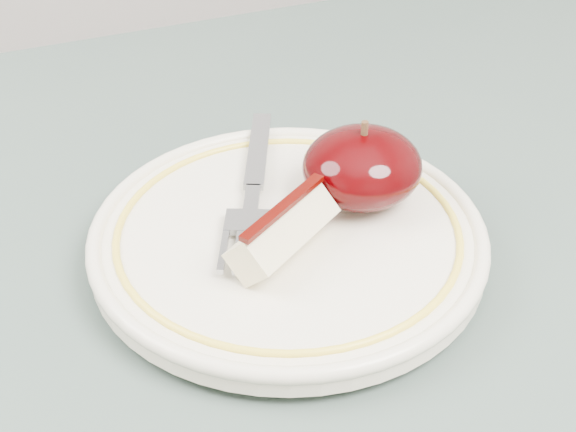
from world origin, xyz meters
name	(u,v)px	position (x,y,z in m)	size (l,w,h in m)	color
plate	(288,236)	(0.02, 0.11, 0.76)	(0.22, 0.22, 0.02)	beige
apple_half	(362,167)	(0.07, 0.12, 0.79)	(0.07, 0.07, 0.05)	black
apple_wedge	(283,231)	(0.01, 0.09, 0.78)	(0.07, 0.06, 0.03)	#F4E7B3
fork	(253,188)	(0.01, 0.15, 0.77)	(0.09, 0.16, 0.00)	#95979D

